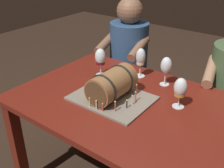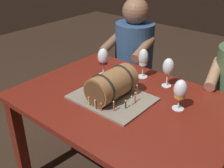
{
  "view_description": "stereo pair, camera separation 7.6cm",
  "coord_description": "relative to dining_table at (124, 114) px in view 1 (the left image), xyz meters",
  "views": [
    {
      "loc": [
        0.77,
        -1.15,
        1.56
      ],
      "look_at": [
        -0.06,
        -0.04,
        0.84
      ],
      "focal_mm": 43.3,
      "sensor_mm": 36.0,
      "label": 1
    },
    {
      "loc": [
        0.83,
        -1.1,
        1.56
      ],
      "look_at": [
        -0.06,
        -0.04,
        0.84
      ],
      "focal_mm": 43.3,
      "sensor_mm": 36.0,
      "label": 2
    }
  ],
  "objects": [
    {
      "name": "barrel_cake",
      "position": [
        -0.06,
        -0.04,
        0.19
      ],
      "size": [
        0.45,
        0.35,
        0.19
      ],
      "color": "gray",
      "rests_on": "dining_table"
    },
    {
      "name": "person_seated_left",
      "position": [
        -0.45,
        0.71,
        -0.08
      ],
      "size": [
        0.41,
        0.5,
        1.18
      ],
      "color": "#1B2D46",
      "rests_on": "ground"
    },
    {
      "name": "dining_table",
      "position": [
        0.0,
        0.0,
        0.0
      ],
      "size": [
        1.29,
        0.93,
        0.74
      ],
      "color": "maroon",
      "rests_on": "ground"
    },
    {
      "name": "wine_glass_red",
      "position": [
        -0.32,
        0.17,
        0.24
      ],
      "size": [
        0.07,
        0.07,
        0.2
      ],
      "color": "white",
      "rests_on": "dining_table"
    },
    {
      "name": "wine_glass_white",
      "position": [
        -0.09,
        0.32,
        0.24
      ],
      "size": [
        0.07,
        0.07,
        0.2
      ],
      "color": "white",
      "rests_on": "dining_table"
    },
    {
      "name": "wine_glass_empty",
      "position": [
        0.1,
        0.31,
        0.24
      ],
      "size": [
        0.07,
        0.07,
        0.19
      ],
      "color": "white",
      "rests_on": "dining_table"
    },
    {
      "name": "wine_glass_amber",
      "position": [
        0.29,
        0.11,
        0.22
      ],
      "size": [
        0.07,
        0.07,
        0.18
      ],
      "color": "white",
      "rests_on": "dining_table"
    }
  ]
}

